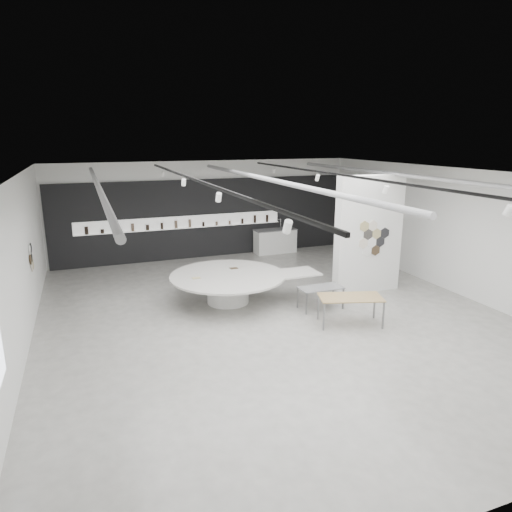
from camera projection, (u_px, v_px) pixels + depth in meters
name	position (u px, v px, depth m)	size (l,w,h in m)	color
room	(273.00, 242.00, 11.67)	(12.02, 14.02, 3.82)	#A5A39C
back_wall_display	(205.00, 219.00, 18.08)	(11.80, 0.27, 3.10)	black
partition_column	(369.00, 235.00, 13.88)	(2.20, 0.38, 3.60)	white
display_island	(230.00, 284.00, 13.21)	(4.27, 3.35, 0.85)	white
sample_table_wood	(351.00, 299.00, 11.62)	(1.75, 1.23, 0.75)	#9F8252
sample_table_stone	(321.00, 289.00, 12.72)	(1.23, 0.62, 0.63)	slate
kitchen_counter	(275.00, 241.00, 18.94)	(1.77, 0.74, 1.38)	white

